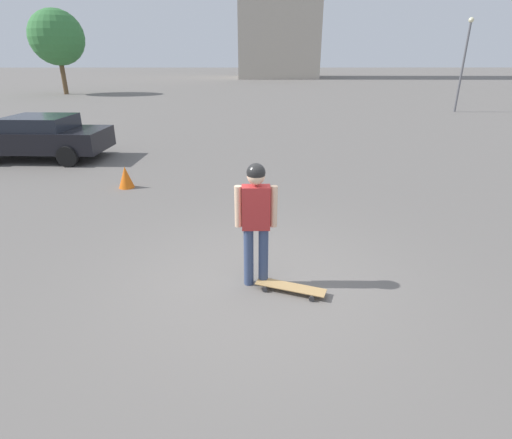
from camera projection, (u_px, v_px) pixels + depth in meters
name	position (u px, v px, depth m)	size (l,w,h in m)	color
ground_plane	(256.00, 283.00, 5.81)	(220.00, 220.00, 0.00)	slate
person	(256.00, 214.00, 5.39)	(0.25, 0.58, 1.79)	#38476B
skateboard	(290.00, 287.00, 5.57)	(0.55, 1.00, 0.09)	tan
car_parked_near	(40.00, 137.00, 12.51)	(2.19, 4.18, 1.35)	black
tree_distant	(57.00, 38.00, 32.32)	(4.32, 4.32, 6.58)	brown
traffic_cone	(126.00, 177.00, 9.91)	(0.38, 0.38, 0.54)	orange
lamp_post	(464.00, 57.00, 22.27)	(0.28, 0.28, 4.98)	#59595E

